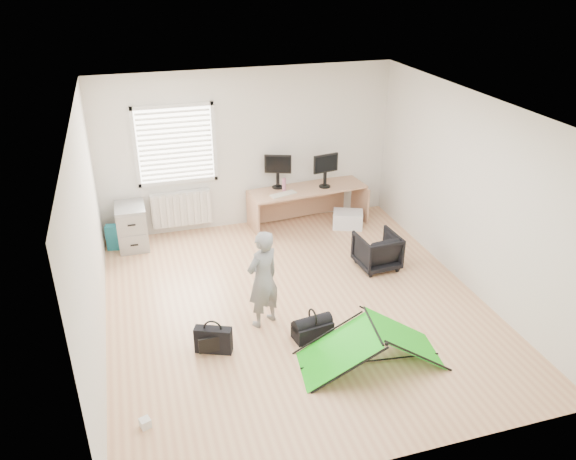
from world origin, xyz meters
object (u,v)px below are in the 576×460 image
object	(u,v)px
desk	(308,206)
filing_cabinet	(132,226)
monitor_right	(325,175)
duffel_bag	(312,330)
storage_crate	(348,219)
person	(263,279)
thermos	(284,185)
office_chair	(377,251)
laptop_bag	(213,340)
kite	(372,344)
monitor_left	(278,176)

from	to	relation	value
desk	filing_cabinet	size ratio (longest dim) A/B	2.79
filing_cabinet	monitor_right	world-z (taller)	monitor_right
duffel_bag	storage_crate	bearing A→B (deg)	51.68
storage_crate	duffel_bag	size ratio (longest dim) A/B	1.05
desk	person	world-z (taller)	person
thermos	duffel_bag	size ratio (longest dim) A/B	0.47
thermos	duffel_bag	world-z (taller)	thermos
office_chair	laptop_bag	bearing A→B (deg)	21.75
thermos	person	distance (m)	2.85
filing_cabinet	duffel_bag	distance (m)	3.73
monitor_right	laptop_bag	size ratio (longest dim) A/B	1.02
kite	person	bearing A→B (deg)	139.39
kite	storage_crate	size ratio (longest dim) A/B	3.29
monitor_left	duffel_bag	distance (m)	3.43
duffel_bag	desk	bearing A→B (deg)	64.13
monitor_left	person	distance (m)	3.01
filing_cabinet	monitor_right	distance (m)	3.32
desk	storage_crate	bearing A→B (deg)	-31.29
desk	monitor_right	distance (m)	0.63
person	duffel_bag	distance (m)	0.88
kite	duffel_bag	distance (m)	0.83
kite	laptop_bag	distance (m)	1.87
person	laptop_bag	size ratio (longest dim) A/B	2.96
duffel_bag	monitor_right	bearing A→B (deg)	59.21
office_chair	kite	world-z (taller)	office_chair
desk	kite	bearing A→B (deg)	-102.71
office_chair	duffel_bag	bearing A→B (deg)	38.73
office_chair	kite	distance (m)	2.27
duffel_bag	office_chair	bearing A→B (deg)	34.18
thermos	kite	world-z (taller)	thermos
desk	storage_crate	xyz separation A→B (m)	(0.64, -0.31, -0.20)
desk	duffel_bag	bearing A→B (deg)	-112.86
desk	office_chair	bearing A→B (deg)	-78.59
filing_cabinet	laptop_bag	size ratio (longest dim) A/B	1.62
person	thermos	bearing A→B (deg)	-138.58
office_chair	filing_cabinet	bearing A→B (deg)	-30.41
thermos	storage_crate	bearing A→B (deg)	-15.84
desk	monitor_left	xyz separation A→B (m)	(-0.49, 0.18, 0.56)
monitor_right	storage_crate	distance (m)	0.88
desk	duffel_bag	distance (m)	3.28
filing_cabinet	laptop_bag	world-z (taller)	filing_cabinet
desk	duffel_bag	xyz separation A→B (m)	(-0.97, -3.12, -0.24)
desk	person	size ratio (longest dim) A/B	1.52
monitor_right	duffel_bag	bearing A→B (deg)	-122.55
monitor_right	kite	bearing A→B (deg)	-111.89
person	monitor_right	bearing A→B (deg)	-151.00
thermos	kite	xyz separation A→B (m)	(-0.04, -3.77, -0.54)
filing_cabinet	office_chair	distance (m)	3.92
desk	kite	distance (m)	3.80
filing_cabinet	laptop_bag	xyz separation A→B (m)	(0.79, -3.06, -0.19)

